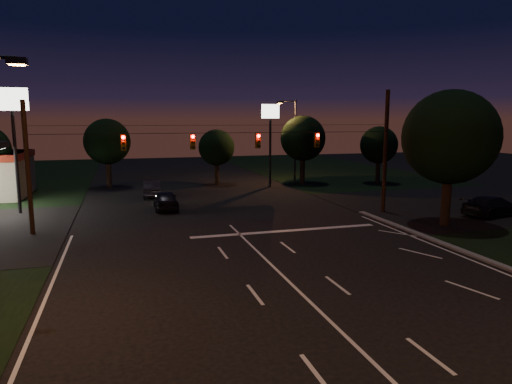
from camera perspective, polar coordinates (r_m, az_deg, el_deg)
name	(u,v)px	position (r m, az deg, el deg)	size (l,w,h in m)	color
ground	(317,309)	(17.36, 7.68, -14.30)	(140.00, 140.00, 0.00)	black
cross_street_right	(462,204)	(41.07, 24.34, -1.40)	(20.00, 16.00, 0.02)	black
stop_bar	(286,231)	(28.57, 3.79, -4.86)	(12.00, 0.50, 0.01)	silver
utility_pole_right	(383,212)	(35.56, 15.55, -2.42)	(0.30, 0.30, 9.00)	black
utility_pole_left	(33,234)	(30.78, -26.11, -4.78)	(0.28, 0.28, 8.00)	black
signal_span	(226,140)	(30.25, -3.77, 6.45)	(24.00, 0.40, 1.56)	black
pole_sign_left_near	(13,118)	(37.26, -28.14, 8.16)	(2.20, 0.30, 9.10)	black
pole_sign_right	(270,126)	(46.86, 1.80, 8.26)	(1.80, 0.30, 8.40)	black
street_light_right_far	(293,135)	(49.85, 4.64, 7.14)	(2.20, 0.35, 9.00)	black
tree_right_near	(449,138)	(31.88, 22.95, 6.20)	(6.00, 6.00, 8.76)	black
tree_far_b	(107,142)	(48.72, -18.08, 5.94)	(4.60, 4.60, 6.98)	black
tree_far_c	(216,148)	(48.68, -4.97, 5.51)	(3.80, 3.80, 5.86)	black
tree_far_d	(303,139)	(49.35, 5.85, 6.62)	(4.80, 4.80, 7.30)	black
tree_far_e	(378,145)	(51.19, 15.06, 5.64)	(4.00, 4.00, 6.18)	black
car_oncoming_a	(166,200)	(35.74, -11.22, -1.01)	(1.73, 4.31, 1.47)	black
car_oncoming_b	(152,189)	(42.08, -12.87, 0.39)	(1.49, 4.29, 1.41)	black
car_cross	(492,206)	(36.90, 27.45, -1.55)	(2.06, 5.07, 1.47)	black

